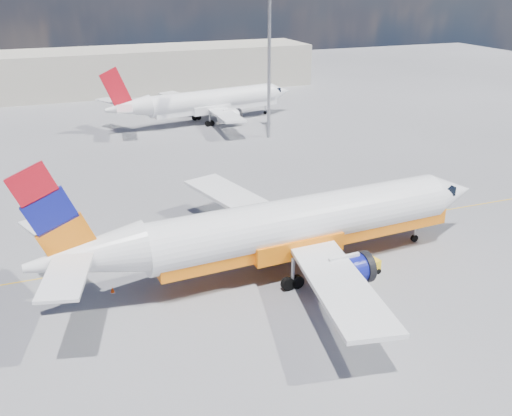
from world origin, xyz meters
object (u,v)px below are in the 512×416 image
object	(u,v)px
gse_tug	(364,265)
main_jet	(289,226)
second_jet	(208,102)
traffic_cone	(112,290)

from	to	relation	value
gse_tug	main_jet	bearing A→B (deg)	139.20
second_jet	gse_tug	world-z (taller)	second_jet
gse_tug	traffic_cone	xyz separation A→B (m)	(-18.29, 4.15, -0.52)
main_jet	gse_tug	xyz separation A→B (m)	(5.13, -2.68, -2.97)
main_jet	second_jet	bearing A→B (deg)	77.03
second_jet	traffic_cone	xyz separation A→B (m)	(-21.01, -46.13, -2.93)
gse_tug	traffic_cone	size ratio (longest dim) A/B	5.10
second_jet	gse_tug	distance (m)	50.40
second_jet	traffic_cone	size ratio (longest dim) A/B	65.53
main_jet	traffic_cone	distance (m)	13.70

